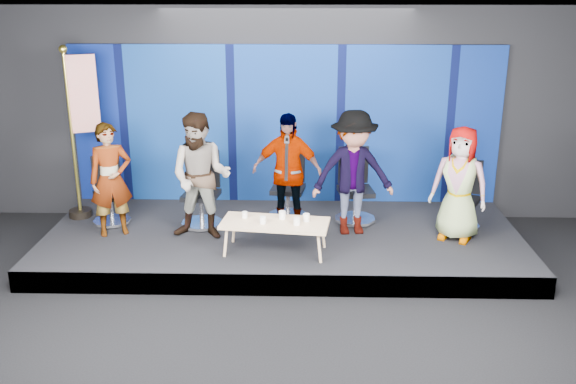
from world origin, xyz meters
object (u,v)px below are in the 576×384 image
object	(u,v)px
chair_d	(355,197)
mug_d	(297,221)
panelist_b	(201,177)
mug_b	(263,220)
chair_c	(288,195)
mug_c	(282,215)
mug_a	(245,215)
chair_e	(463,206)
panelist_d	(353,173)
mug_e	(306,218)
chair_a	(110,201)
panelist_c	(287,172)
panelist_a	(111,180)
flag_stand	(81,129)
panelist_e	(460,184)
coffee_table	(275,224)
chair_b	(202,201)

from	to	relation	value
chair_d	mug_d	xyz separation A→B (m)	(-0.88, -1.37, 0.13)
panelist_b	mug_b	distance (m)	1.17
chair_c	mug_c	world-z (taller)	chair_c
mug_a	chair_e	bearing A→B (deg)	15.56
panelist_d	mug_c	world-z (taller)	panelist_d
mug_a	mug_e	world-z (taller)	mug_e
chair_a	mug_d	size ratio (longest dim) A/B	9.83
mug_a	mug_d	distance (m)	0.76
panelist_c	mug_e	size ratio (longest dim) A/B	16.87
panelist_d	chair_e	xyz separation A→B (m)	(1.69, 0.27, -0.58)
panelist_a	flag_stand	size ratio (longest dim) A/B	0.62
chair_c	flag_stand	bearing A→B (deg)	-170.89
panelist_e	mug_a	world-z (taller)	panelist_e
panelist_b	flag_stand	size ratio (longest dim) A/B	0.69
panelist_a	panelist_e	bearing A→B (deg)	-24.64
chair_a	mug_b	distance (m)	2.70
chair_e	coffee_table	distance (m)	2.97
panelist_c	flag_stand	bearing A→B (deg)	179.99
coffee_table	flag_stand	size ratio (longest dim) A/B	0.57
coffee_table	mug_a	distance (m)	0.45
panelist_a	mug_d	bearing A→B (deg)	-39.20
panelist_b	chair_b	bearing A→B (deg)	105.92
chair_b	chair_d	world-z (taller)	same
chair_a	chair_c	size ratio (longest dim) A/B	0.94
mug_a	panelist_a	bearing A→B (deg)	166.26
panelist_e	mug_c	bearing A→B (deg)	-142.85
mug_b	panelist_a	bearing A→B (deg)	162.70
panelist_b	chair_d	world-z (taller)	panelist_b
chair_c	mug_a	world-z (taller)	chair_c
chair_c	mug_e	size ratio (longest dim) A/B	10.42
panelist_a	chair_c	distance (m)	2.70
chair_e	flag_stand	size ratio (longest dim) A/B	0.38
panelist_e	mug_a	xyz separation A→B (m)	(-3.02, -0.43, -0.34)
panelist_c	coffee_table	world-z (taller)	panelist_c
chair_c	chair_d	xyz separation A→B (m)	(1.03, -0.13, 0.01)
mug_a	mug_b	bearing A→B (deg)	-39.15
panelist_b	panelist_a	bearing A→B (deg)	-177.29
mug_d	panelist_d	bearing A→B (deg)	47.41
panelist_d	mug_c	distance (m)	1.27
panelist_c	mug_e	xyz separation A→B (m)	(0.28, -0.86, -0.39)
coffee_table	panelist_a	bearing A→B (deg)	165.33
mug_d	mug_c	bearing A→B (deg)	132.05
chair_d	mug_d	size ratio (longest dim) A/B	10.86
panelist_a	chair_b	distance (m)	1.39
chair_b	coffee_table	size ratio (longest dim) A/B	0.75
chair_c	panelist_e	xyz separation A→B (m)	(2.44, -0.83, 0.47)
panelist_a	mug_a	distance (m)	2.06
chair_c	mug_a	size ratio (longest dim) A/B	12.48
chair_d	mug_c	xyz separation A→B (m)	(-1.08, -1.15, 0.13)
mug_d	mug_e	xyz separation A→B (m)	(0.13, 0.14, 0.00)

